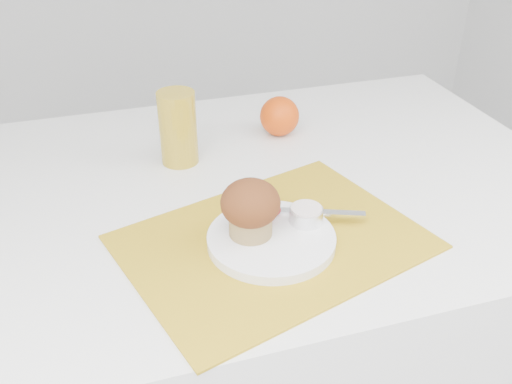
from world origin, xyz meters
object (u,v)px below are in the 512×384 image
object	(u,v)px
plate	(271,239)
orange	(280,116)
muffin	(251,207)
table	(251,329)
juice_glass	(178,128)

from	to	relation	value
plate	orange	distance (m)	0.39
plate	muffin	distance (m)	0.06
table	plate	bearing A→B (deg)	-97.26
table	plate	xyz separation A→B (m)	(-0.02, -0.19, 0.39)
orange	juice_glass	size ratio (longest dim) A/B	0.58
table	muffin	world-z (taller)	muffin
plate	table	bearing A→B (deg)	82.74
orange	table	bearing A→B (deg)	-123.74
juice_glass	muffin	distance (m)	0.30
table	juice_glass	bearing A→B (deg)	133.23
orange	muffin	distance (m)	0.39
table	plate	world-z (taller)	plate
table	muffin	bearing A→B (deg)	-106.60
orange	plate	bearing A→B (deg)	-110.88
table	juice_glass	size ratio (longest dim) A/B	8.42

